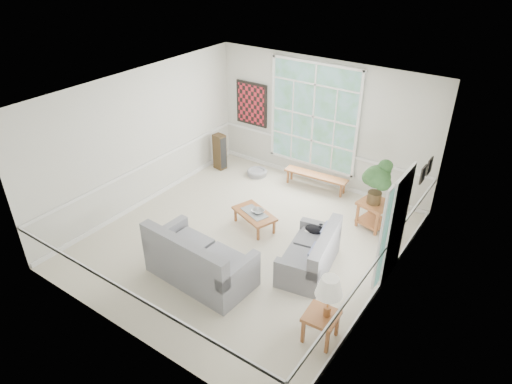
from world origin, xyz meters
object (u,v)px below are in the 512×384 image
coffee_table (254,220)px  end_table (374,214)px  loveseat_right (309,250)px  side_table (320,327)px  loveseat_front (200,254)px

coffee_table → end_table: end_table is taller
loveseat_right → side_table: (0.96, -1.36, -0.16)m
loveseat_right → coffee_table: size_ratio=1.58×
loveseat_right → loveseat_front: 1.94m
loveseat_front → side_table: size_ratio=3.84×
coffee_table → end_table: bearing=55.8°
end_table → side_table: (0.52, -3.32, -0.05)m
loveseat_right → loveseat_front: bearing=-148.1°
coffee_table → end_table: (2.01, 1.44, 0.12)m
coffee_table → side_table: 3.15m
side_table → loveseat_front: bearing=178.7°
loveseat_front → coffee_table: bearing=97.2°
loveseat_right → loveseat_front: loveseat_front is taller
side_table → loveseat_right: bearing=125.2°
coffee_table → end_table: size_ratio=1.62×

